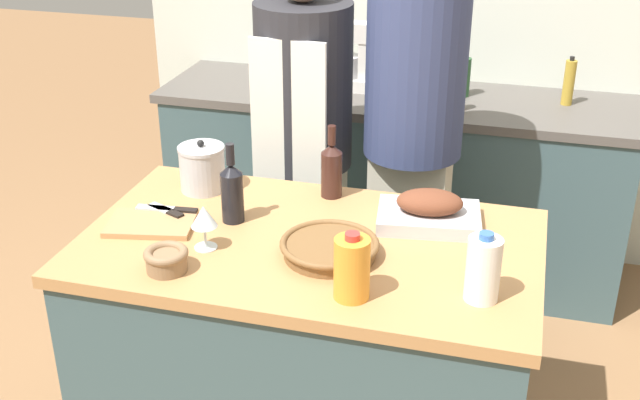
% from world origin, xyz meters
% --- Properties ---
extents(kitchen_island, '(1.38, 0.81, 0.88)m').
position_xyz_m(kitchen_island, '(0.00, 0.00, 0.44)').
color(kitchen_island, '#3D565B').
rests_on(kitchen_island, ground_plane).
extents(back_counter, '(2.18, 0.60, 0.88)m').
position_xyz_m(back_counter, '(0.00, 1.44, 0.44)').
color(back_counter, '#3D565B').
rests_on(back_counter, ground_plane).
extents(roasting_pan, '(0.34, 0.26, 0.12)m').
position_xyz_m(roasting_pan, '(0.33, 0.20, 0.92)').
color(roasting_pan, '#BCBCC1').
rests_on(roasting_pan, kitchen_island).
extents(wicker_basket, '(0.29, 0.29, 0.05)m').
position_xyz_m(wicker_basket, '(0.08, -0.07, 0.91)').
color(wicker_basket, brown).
rests_on(wicker_basket, kitchen_island).
extents(cutting_board, '(0.30, 0.23, 0.02)m').
position_xyz_m(cutting_board, '(-0.50, -0.04, 0.89)').
color(cutting_board, '#AD7F51').
rests_on(cutting_board, kitchen_island).
extents(stock_pot, '(0.16, 0.16, 0.18)m').
position_xyz_m(stock_pot, '(-0.45, 0.26, 0.96)').
color(stock_pot, '#B7B7BC').
rests_on(stock_pot, kitchen_island).
extents(mixing_bowl, '(0.13, 0.13, 0.07)m').
position_xyz_m(mixing_bowl, '(-0.34, -0.27, 0.92)').
color(mixing_bowl, '#846647').
rests_on(mixing_bowl, kitchen_island).
extents(juice_jug, '(0.10, 0.10, 0.19)m').
position_xyz_m(juice_jug, '(0.19, -0.27, 0.97)').
color(juice_jug, orange).
rests_on(juice_jug, kitchen_island).
extents(milk_jug, '(0.09, 0.09, 0.20)m').
position_xyz_m(milk_jug, '(0.53, -0.19, 0.97)').
color(milk_jug, white).
rests_on(milk_jug, kitchen_island).
extents(wine_bottle_green, '(0.07, 0.07, 0.26)m').
position_xyz_m(wine_bottle_green, '(-0.27, 0.06, 0.98)').
color(wine_bottle_green, black).
rests_on(wine_bottle_green, kitchen_island).
extents(wine_bottle_dark, '(0.07, 0.07, 0.25)m').
position_xyz_m(wine_bottle_dark, '(-0.02, 0.32, 0.98)').
color(wine_bottle_dark, '#381E19').
rests_on(wine_bottle_dark, kitchen_island).
extents(wine_glass_left, '(0.08, 0.08, 0.14)m').
position_xyz_m(wine_glass_left, '(-0.28, -0.12, 0.98)').
color(wine_glass_left, silver).
rests_on(wine_glass_left, kitchen_island).
extents(knife_chef, '(0.20, 0.05, 0.01)m').
position_xyz_m(knife_chef, '(-0.48, 0.05, 0.90)').
color(knife_chef, '#B7B7BC').
rests_on(knife_chef, cutting_board).
extents(knife_paring, '(0.14, 0.08, 0.01)m').
position_xyz_m(knife_paring, '(-0.48, 0.03, 0.90)').
color(knife_paring, '#B7B7BC').
rests_on(knife_paring, cutting_board).
extents(stand_mixer, '(0.18, 0.14, 0.31)m').
position_xyz_m(stand_mixer, '(-0.22, 1.48, 1.01)').
color(stand_mixer, silver).
rests_on(stand_mixer, back_counter).
extents(condiment_bottle_tall, '(0.05, 0.05, 0.22)m').
position_xyz_m(condiment_bottle_tall, '(0.75, 1.51, 0.98)').
color(condiment_bottle_tall, '#B28E2D').
rests_on(condiment_bottle_tall, back_counter).
extents(condiment_bottle_short, '(0.05, 0.05, 0.18)m').
position_xyz_m(condiment_bottle_short, '(0.29, 1.29, 0.96)').
color(condiment_bottle_short, maroon).
rests_on(condiment_bottle_short, back_counter).
extents(condiment_bottle_extra, '(0.07, 0.07, 0.19)m').
position_xyz_m(condiment_bottle_extra, '(0.29, 1.51, 0.97)').
color(condiment_bottle_extra, '#234C28').
rests_on(condiment_bottle_extra, back_counter).
extents(person_cook_aproned, '(0.38, 0.38, 1.60)m').
position_xyz_m(person_cook_aproned, '(-0.25, 0.81, 0.88)').
color(person_cook_aproned, beige).
rests_on(person_cook_aproned, ground_plane).
extents(person_cook_guest, '(0.37, 0.37, 1.81)m').
position_xyz_m(person_cook_guest, '(0.18, 0.80, 1.00)').
color(person_cook_guest, beige).
rests_on(person_cook_guest, ground_plane).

